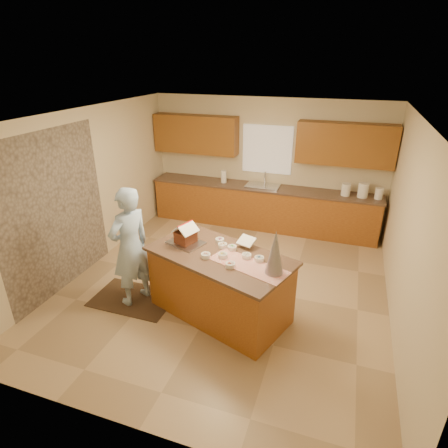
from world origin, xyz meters
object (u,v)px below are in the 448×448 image
at_px(tinsel_tree, 275,252).
at_px(boy, 130,247).
at_px(island_base, 220,286).
at_px(gingerbread_house, 186,235).

distance_m(tinsel_tree, boy, 2.16).
bearing_deg(tinsel_tree, island_base, 164.16).
height_order(tinsel_tree, boy, boy).
bearing_deg(tinsel_tree, boy, 177.15).
xyz_separation_m(tinsel_tree, boy, (-2.13, 0.11, -0.35)).
distance_m(island_base, gingerbread_house, 0.87).
distance_m(boy, gingerbread_house, 0.83).
bearing_deg(gingerbread_house, boy, -160.90).
relative_size(island_base, gingerbread_house, 5.07).
relative_size(tinsel_tree, boy, 0.32).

